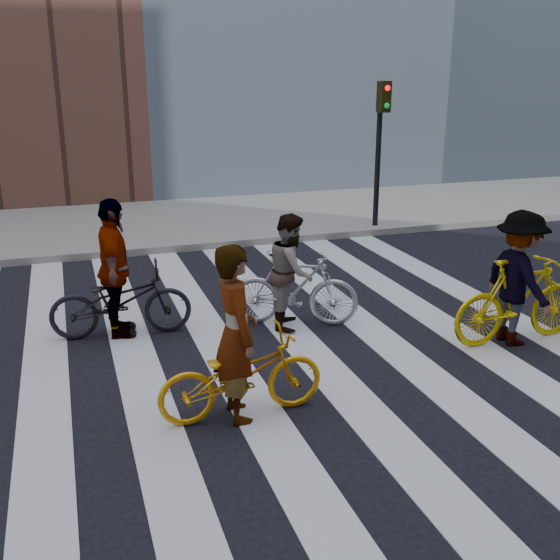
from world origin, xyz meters
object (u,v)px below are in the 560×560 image
bike_yellow_right (519,300)px  rider_right (518,278)px  bike_silver_mid (294,289)px  bike_yellow_left (241,375)px  bike_dark_rear (121,301)px  rider_left (236,334)px  traffic_signal (381,131)px  rider_mid (291,271)px  rider_rear (114,269)px

bike_yellow_right → rider_right: 0.32m
bike_silver_mid → bike_yellow_right: 3.06m
bike_silver_mid → rider_right: (2.60, -1.54, 0.36)m
bike_yellow_left → bike_dark_rear: bearing=18.8°
bike_yellow_left → bike_silver_mid: bearing=-33.0°
bike_silver_mid → bike_yellow_right: bearing=-96.4°
rider_left → traffic_signal: bearing=-37.5°
bike_yellow_left → rider_mid: bearing=-32.1°
rider_right → bike_yellow_right: bearing=-90.5°
bike_yellow_right → rider_mid: rider_mid is taller
bike_silver_mid → bike_yellow_left: bearing=172.1°
rider_left → rider_right: 4.14m
bike_silver_mid → bike_dark_rear: (-2.41, 0.38, -0.05)m
bike_dark_rear → rider_rear: size_ratio=0.99×
rider_right → traffic_signal: bearing=-10.5°
bike_yellow_right → bike_dark_rear: size_ratio=1.03×
rider_left → rider_mid: bearing=-33.0°
traffic_signal → bike_silver_mid: traffic_signal is taller
bike_dark_rear → rider_left: bearing=-155.6°
bike_dark_rear → rider_mid: rider_mid is taller
bike_yellow_left → bike_dark_rear: bike_dark_rear is taller
rider_left → rider_right: (4.07, 0.77, -0.04)m
bike_yellow_left → rider_right: bearing=-80.6°
bike_silver_mid → rider_mid: rider_mid is taller
bike_silver_mid → bike_yellow_right: bike_yellow_right is taller
rider_right → bike_dark_rear: bearing=68.5°
bike_dark_rear → rider_left: size_ratio=1.01×
traffic_signal → bike_yellow_left: size_ratio=1.86×
bike_silver_mid → rider_rear: (-2.46, 0.38, 0.42)m
bike_silver_mid → rider_rear: size_ratio=0.95×
rider_left → bike_yellow_left: bearing=-91.4°
bike_yellow_left → rider_left: size_ratio=0.94×
bike_silver_mid → rider_left: 2.76m
bike_dark_rear → rider_mid: bearing=-94.1°
bike_yellow_left → rider_left: 0.48m
bike_silver_mid → rider_mid: (-0.05, 0.00, 0.27)m
traffic_signal → bike_yellow_right: traffic_signal is taller
bike_yellow_left → rider_left: bearing=88.6°
bike_silver_mid → rider_right: 3.04m
bike_yellow_left → bike_silver_mid: 2.71m
bike_silver_mid → rider_right: size_ratio=1.01×
rider_rear → bike_dark_rear: bearing=-84.8°
bike_yellow_left → rider_rear: 2.92m
bike_yellow_right → rider_right: (-0.05, 0.00, 0.32)m
bike_silver_mid → rider_rear: bearing=104.8°
rider_right → rider_rear: rider_rear is taller
rider_mid → rider_rear: bearing=104.7°
bike_silver_mid → rider_left: (-1.47, -2.31, 0.40)m
traffic_signal → bike_silver_mid: 6.31m
bike_silver_mid → bike_dark_rear: 2.44m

